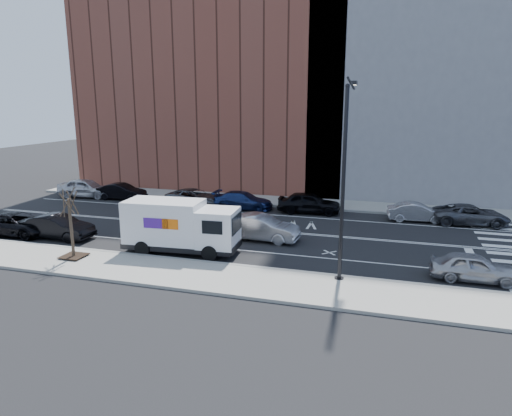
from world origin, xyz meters
The scene contains 22 objects.
ground centered at (0.00, 0.00, 0.00)m, with size 120.00×120.00×0.00m, color black.
sidewalk_near centered at (0.00, -8.80, 0.07)m, with size 44.00×3.60×0.15m, color gray.
sidewalk_far centered at (0.00, 8.80, 0.07)m, with size 44.00×3.60×0.15m, color gray.
curb_near centered at (0.00, -7.00, 0.08)m, with size 44.00×0.25×0.17m, color gray.
curb_far centered at (0.00, 7.00, 0.08)m, with size 44.00×0.25×0.17m, color gray.
road_markings centered at (0.00, 0.00, 0.00)m, with size 40.00×8.60×0.01m, color white, non-canonical shape.
bldg_brick centered at (-8.00, 15.60, 11.00)m, with size 26.00×10.00×22.00m, color brown.
bldg_concrete centered at (12.00, 15.60, 13.00)m, with size 20.00×10.00×26.00m, color slate.
streetlight centered at (7.00, -6.91, 5.08)m, with size 0.44×4.02×9.34m.
street_tree centered at (-7.00, -8.40, 1.45)m, with size 1.20×1.20×3.75m.
fedex_van centered at (-2.03, -5.60, 1.55)m, with size 6.58×2.66×2.94m.
far_parked_a centered at (-16.80, 5.93, 0.84)m, with size 1.97×4.90×1.67m, color #B6B6BB.
far_parked_b centered at (-13.19, 5.97, 0.70)m, with size 1.48×4.24×1.40m, color black.
far_parked_c centered at (-6.24, 5.69, 0.67)m, with size 2.21×4.79×1.33m, color #4E5056.
far_parked_d centered at (-2.00, 5.56, 0.69)m, with size 1.93×4.74×1.38m, color navy.
far_parked_e centered at (3.24, 5.69, 0.81)m, with size 1.92×4.76×1.62m, color black.
far_parked_f centered at (10.99, 5.42, 0.66)m, with size 1.41×4.03×1.33m, color #A5A4A9.
far_parked_g centered at (14.51, 5.55, 0.69)m, with size 2.30×4.99×1.39m, color #46474D.
driving_sedan centered at (1.62, -2.06, 0.78)m, with size 1.66×4.75×1.57m, color #ABABB0.
near_parked_rear_a centered at (-10.50, -5.32, 0.75)m, with size 1.58×4.53×1.49m, color black.
near_parked_rear_b centered at (-13.59, -5.40, 0.72)m, with size 2.37×5.15×1.43m, color black.
near_parked_front centered at (13.08, -5.48, 0.67)m, with size 1.59×3.95×1.34m, color #AFAFB4.
Camera 1 is at (8.98, -27.88, 8.28)m, focal length 32.00 mm.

